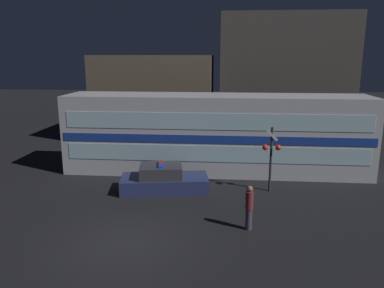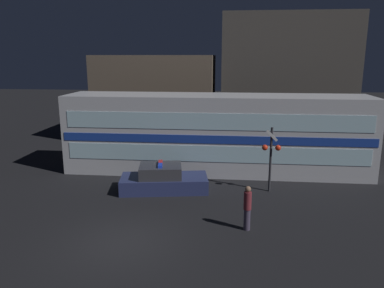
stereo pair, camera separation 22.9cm
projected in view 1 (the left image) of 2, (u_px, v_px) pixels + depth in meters
ground_plane at (123, 243)px, 13.25m from camera, size 120.00×120.00×0.00m
train at (216, 134)px, 21.18m from camera, size 16.86×3.17×4.36m
police_car at (164, 180)px, 18.34m from camera, size 4.45×2.45×1.41m
pedestrian at (249, 207)px, 14.09m from camera, size 0.29×0.29×1.75m
crossing_signal_near at (271, 153)px, 17.89m from camera, size 0.89×0.34×3.18m
building_left at (155, 98)px, 29.42m from camera, size 8.94×5.62×6.53m
building_center at (284, 79)px, 28.21m from camera, size 9.64×4.26×9.49m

